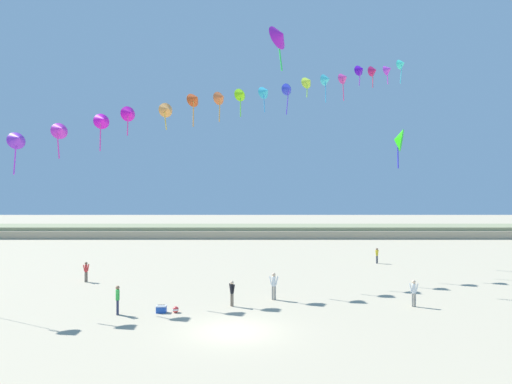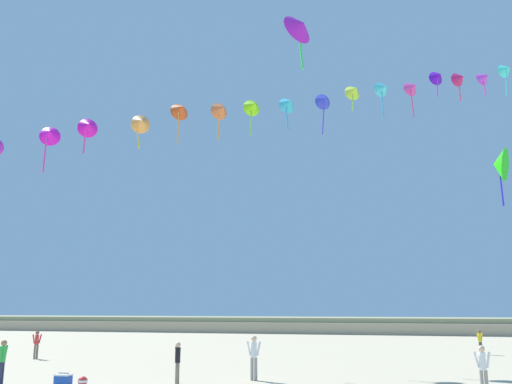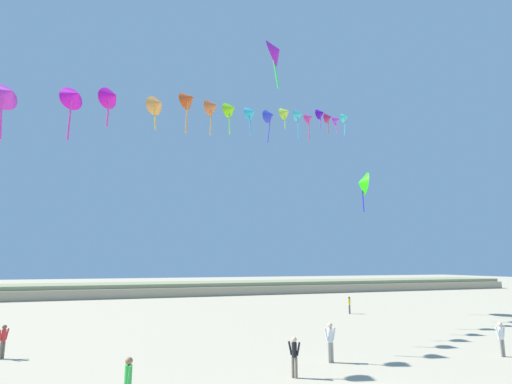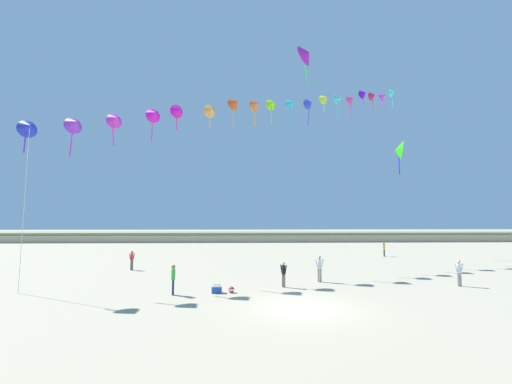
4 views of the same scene
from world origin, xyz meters
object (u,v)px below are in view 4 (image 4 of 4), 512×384
at_px(person_near_left, 284,272).
at_px(large_kite_low_lead, 306,54).
at_px(person_mid_center, 132,259).
at_px(person_far_center, 459,271).
at_px(person_far_left, 319,267).
at_px(large_kite_mid_trail, 399,151).
at_px(person_far_right, 384,249).
at_px(beach_ball, 231,290).
at_px(beach_cooler, 217,289).
at_px(person_near_right, 173,278).

distance_m(person_near_left, large_kite_low_lead, 21.89).
bearing_deg(large_kite_low_lead, person_mid_center, -171.00).
bearing_deg(person_far_center, person_near_left, 179.61).
bearing_deg(person_far_left, person_mid_center, 157.83).
distance_m(person_mid_center, large_kite_mid_trail, 31.10).
distance_m(person_far_right, beach_ball, 24.81).
distance_m(large_kite_low_lead, beach_cooler, 24.13).
relative_size(beach_cooler, beach_ball, 1.59).
relative_size(person_near_right, large_kite_low_lead, 0.41).
relative_size(person_near_left, person_near_right, 0.94).
bearing_deg(large_kite_mid_trail, person_mid_center, -160.65).
height_order(large_kite_low_lead, large_kite_mid_trail, large_kite_low_lead).
bearing_deg(person_far_left, large_kite_low_lead, 84.11).
distance_m(person_far_center, beach_cooler, 15.24).
bearing_deg(large_kite_mid_trail, person_near_left, -132.13).
height_order(large_kite_low_lead, beach_cooler, large_kite_low_lead).
bearing_deg(person_mid_center, person_near_right, -60.64).
xyz_separation_m(person_far_center, beach_cooler, (-15.16, -1.40, -0.73)).
xyz_separation_m(person_far_left, person_far_center, (8.50, -1.79, -0.07)).
bearing_deg(person_far_center, beach_cooler, -174.74).
bearing_deg(person_near_left, person_near_right, -163.35).
height_order(person_near_left, large_kite_mid_trail, large_kite_mid_trail).
xyz_separation_m(large_kite_low_lead, large_kite_mid_trail, (12.07, 7.18, -7.86)).
height_order(person_near_right, beach_cooler, person_near_right).
bearing_deg(beach_cooler, person_near_right, -169.37).
height_order(person_near_right, beach_ball, person_near_right).
distance_m(person_far_right, large_kite_mid_trail, 11.52).
xyz_separation_m(person_near_left, beach_cooler, (-4.03, -1.47, -0.69)).
relative_size(person_mid_center, beach_cooler, 2.72).
relative_size(person_mid_center, beach_ball, 4.33).
bearing_deg(beach_cooler, person_far_center, 5.26).
xyz_separation_m(person_near_left, large_kite_mid_trail, (15.55, 17.19, 11.29)).
bearing_deg(large_kite_low_lead, beach_ball, -120.23).
xyz_separation_m(person_near_right, person_mid_center, (-5.35, 9.52, -0.06)).
height_order(person_mid_center, person_far_center, person_far_center).
xyz_separation_m(person_near_right, large_kite_mid_trail, (21.99, 19.12, 11.23)).
relative_size(person_near_left, large_kite_mid_trail, 0.39).
bearing_deg(person_near_left, beach_cooler, -159.92).
distance_m(person_near_left, beach_cooler, 4.34).
xyz_separation_m(person_far_left, beach_ball, (-5.83, -3.18, -0.84)).
relative_size(person_far_right, large_kite_mid_trail, 0.38).
xyz_separation_m(person_far_right, person_far_center, (-2.28, -17.04, 0.06)).
height_order(person_far_center, beach_ball, person_far_center).
bearing_deg(person_far_center, person_mid_center, 161.50).
xyz_separation_m(large_kite_mid_trail, beach_ball, (-18.75, -18.66, -12.02)).
xyz_separation_m(person_near_left, person_near_right, (-6.43, -1.92, 0.06)).
distance_m(person_near_left, person_far_left, 3.15).
relative_size(person_far_right, large_kite_low_lead, 0.37).
bearing_deg(beach_ball, large_kite_mid_trail, 44.86).
height_order(person_far_right, large_kite_mid_trail, large_kite_mid_trail).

